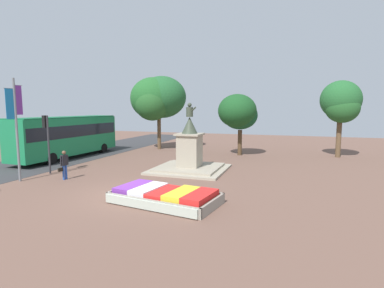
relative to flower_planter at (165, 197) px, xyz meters
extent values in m
plane|color=brown|center=(-2.38, 0.48, -0.30)|extent=(73.95, 73.95, 0.00)
cube|color=#38281C|center=(-0.01, 0.06, -0.09)|extent=(5.01, 3.00, 0.43)
cube|color=gray|center=(-0.20, -1.11, -0.07)|extent=(4.87, 0.88, 0.47)
cube|color=gray|center=(0.18, 1.24, -0.07)|extent=(4.87, 0.88, 0.47)
cube|color=gray|center=(-2.39, 0.44, -0.07)|extent=(0.49, 2.46, 0.47)
cube|color=gray|center=(2.37, -0.32, -0.07)|extent=(0.49, 2.46, 0.47)
cube|color=#72339E|center=(-1.79, 0.35, 0.23)|extent=(1.22, 2.20, 0.22)
cube|color=white|center=(-0.90, 0.20, 0.23)|extent=(1.22, 2.20, 0.21)
cube|color=red|center=(-0.01, 0.06, 0.20)|extent=(1.22, 2.20, 0.14)
cube|color=yellow|center=(0.88, -0.08, 0.24)|extent=(1.22, 2.20, 0.23)
cube|color=red|center=(1.77, -0.22, 0.25)|extent=(1.22, 2.20, 0.25)
cube|color=#B2BCAD|center=(-0.21, -1.16, -0.06)|extent=(4.64, 0.94, 0.38)
cube|color=#A09682|center=(-1.29, 7.24, -0.23)|extent=(4.98, 4.98, 0.14)
cube|color=#9D937F|center=(-1.29, 7.24, -0.08)|extent=(4.12, 4.12, 0.14)
cube|color=#9E937F|center=(-1.29, 7.24, 1.08)|extent=(1.46, 1.46, 2.18)
cube|color=#9E937F|center=(-1.29, 7.24, 2.23)|extent=(1.73, 1.73, 0.12)
cone|color=#384233|center=(-1.29, 7.24, 2.86)|extent=(1.10, 1.10, 1.14)
cylinder|color=#384233|center=(-1.29, 7.24, 3.76)|extent=(0.47, 0.47, 0.67)
sphere|color=#384233|center=(-1.29, 7.24, 4.24)|extent=(0.29, 0.29, 0.29)
cylinder|color=#384233|center=(-1.02, 7.13, 3.90)|extent=(0.55, 0.31, 0.46)
cylinder|color=#2D2D33|center=(-9.71, 3.24, 1.63)|extent=(0.12, 0.12, 3.85)
cube|color=black|center=(-9.91, 3.25, 3.15)|extent=(0.26, 0.29, 0.80)
cylinder|color=red|center=(-10.04, 3.26, 3.42)|extent=(0.04, 0.14, 0.14)
cylinder|color=#543E08|center=(-10.04, 3.26, 3.15)|extent=(0.04, 0.14, 0.14)
cylinder|color=#0D4211|center=(-10.04, 3.26, 2.89)|extent=(0.04, 0.14, 0.14)
cylinder|color=slate|center=(-9.83, 1.03, 2.72)|extent=(0.14, 0.14, 6.04)
cube|color=#6B2D8C|center=(-9.79, 1.28, 4.49)|extent=(0.08, 0.37, 1.70)
cylinder|color=slate|center=(-9.79, 1.28, 5.34)|extent=(0.12, 0.51, 0.03)
cube|color=#1972B2|center=(-9.88, 0.73, 4.27)|extent=(0.10, 0.46, 1.74)
cylinder|color=slate|center=(-9.88, 0.73, 5.14)|extent=(0.13, 0.60, 0.03)
cube|color=#197A47|center=(-13.12, 8.93, 1.62)|extent=(2.49, 10.89, 3.14)
cube|color=black|center=(-13.12, 8.93, 2.09)|extent=(2.51, 10.57, 1.00)
cube|color=#146139|center=(-13.12, 8.93, 3.24)|extent=(2.44, 10.68, 0.10)
cylinder|color=black|center=(-14.12, 12.48, 0.15)|extent=(0.30, 0.90, 0.90)
cylinder|color=black|center=(-12.00, 12.44, 0.15)|extent=(0.30, 0.90, 0.90)
cylinder|color=black|center=(-14.24, 5.96, 0.15)|extent=(0.30, 0.90, 0.90)
cylinder|color=black|center=(-12.12, 5.93, 0.15)|extent=(0.30, 0.90, 0.90)
cylinder|color=#264CA5|center=(-7.57, 2.30, 0.14)|extent=(0.13, 0.13, 0.89)
cylinder|color=#264CA5|center=(-7.60, 2.13, 0.14)|extent=(0.13, 0.13, 0.89)
cube|color=black|center=(-7.58, 2.22, 0.90)|extent=(0.28, 0.41, 0.63)
cylinder|color=black|center=(-7.54, 2.45, 0.87)|extent=(0.09, 0.09, 0.60)
cylinder|color=black|center=(-7.62, 1.98, 0.87)|extent=(0.09, 0.09, 0.60)
sphere|color=brown|center=(-7.58, 2.22, 1.36)|extent=(0.23, 0.23, 0.23)
cube|color=black|center=(-7.63, 1.92, 0.37)|extent=(0.16, 0.30, 0.22)
cylinder|color=#4C3823|center=(0.86, 15.21, 0.86)|extent=(0.38, 0.38, 2.32)
ellipsoid|color=#164927|center=(0.81, 15.25, 3.37)|extent=(3.21, 2.99, 2.59)
ellipsoid|color=#194920|center=(0.63, 14.84, 3.78)|extent=(3.46, 3.73, 3.02)
cylinder|color=brown|center=(9.31, 16.73, 1.40)|extent=(0.43, 0.43, 3.39)
ellipsoid|color=#225827|center=(9.41, 16.33, 4.07)|extent=(2.82, 2.43, 2.62)
ellipsoid|color=#225B2B|center=(9.30, 16.79, 4.75)|extent=(3.40, 3.39, 3.32)
cylinder|color=brown|center=(-7.93, 16.57, 1.34)|extent=(0.38, 0.38, 3.28)
ellipsoid|color=#20582B|center=(-7.79, 17.07, 5.18)|extent=(5.13, 4.98, 4.39)
ellipsoid|color=#265A27|center=(-8.31, 15.82, 4.58)|extent=(3.71, 3.70, 3.70)
ellipsoid|color=#225B27|center=(-8.49, 16.32, 5.03)|extent=(4.71, 4.46, 4.34)
camera|label=1|loc=(5.44, -12.20, 4.02)|focal=28.00mm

